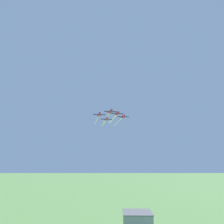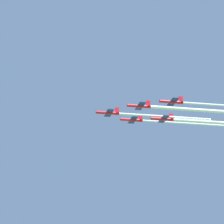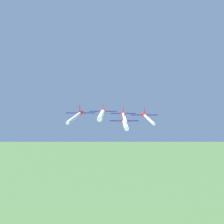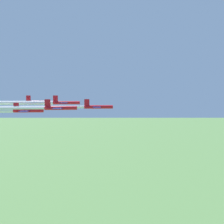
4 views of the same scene
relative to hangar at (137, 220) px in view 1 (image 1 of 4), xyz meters
name	(u,v)px [view 1 (image 1 of 4)]	position (x,y,z in m)	size (l,w,h in m)	color
hangar	(137,220)	(0.00, 0.00, 0.00)	(27.12, 26.12, 14.47)	gray
jet_0	(111,112)	(60.51, -22.59, 86.62)	(9.99, 9.58, 3.34)	red
jet_1	(117,113)	(47.59, -17.70, 87.92)	(9.99, 9.58, 3.34)	red
jet_2	(99,115)	(49.96, -31.51, 86.67)	(9.99, 9.58, 3.34)	red
jet_3	(123,117)	(34.66, -12.81, 87.95)	(9.99, 9.58, 3.34)	red
jet_4	(106,119)	(37.03, -26.62, 85.42)	(9.99, 9.58, 3.34)	red
smoke_trail_0	(106,118)	(35.89, -26.82, 86.57)	(40.38, 7.76, 0.87)	white
smoke_trail_1	(112,119)	(22.86, -21.94, 87.87)	(40.69, 8.31, 1.39)	white
smoke_trail_2	(97,120)	(25.48, -35.71, 86.62)	(40.08, 7.62, 0.78)	white
smoke_trail_3	(118,122)	(8.90, -17.23, 87.90)	(42.66, 8.12, 0.84)	white
smoke_trail_4	(104,123)	(18.57, -29.79, 85.38)	(28.13, 6.03, 1.26)	white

